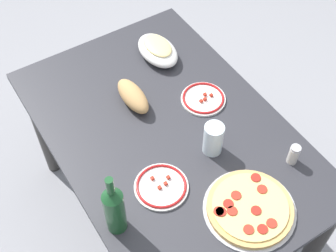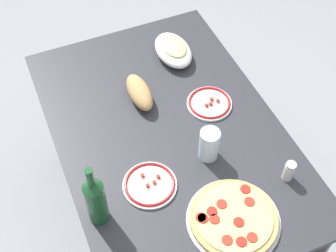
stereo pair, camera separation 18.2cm
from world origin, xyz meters
name	(u,v)px [view 1 (the left image)]	position (x,y,z in m)	size (l,w,h in m)	color
ground_plane	(168,214)	(0.00, 0.00, 0.00)	(8.00, 8.00, 0.00)	gray
dining_table	(168,147)	(0.00, 0.00, 0.59)	(1.30, 0.87, 0.71)	#2D2D33
pepperoni_pizza	(250,208)	(0.45, 0.05, 0.72)	(0.33, 0.33, 0.03)	#B7B7BC
baked_pasta_dish	(158,49)	(-0.39, 0.19, 0.75)	(0.24, 0.15, 0.08)	white
wine_bottle	(114,209)	(0.25, -0.37, 0.83)	(0.07, 0.07, 0.30)	#194723
water_glass	(213,139)	(0.17, 0.09, 0.78)	(0.08, 0.08, 0.14)	silver
side_plate_near	(203,99)	(-0.06, 0.21, 0.72)	(0.19, 0.19, 0.02)	white
side_plate_far	(161,186)	(0.21, -0.16, 0.72)	(0.20, 0.20, 0.02)	white
bread_loaf	(133,96)	(-0.20, -0.04, 0.75)	(0.21, 0.09, 0.08)	tan
spice_shaker	(294,154)	(0.37, 0.32, 0.75)	(0.04, 0.04, 0.09)	silver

